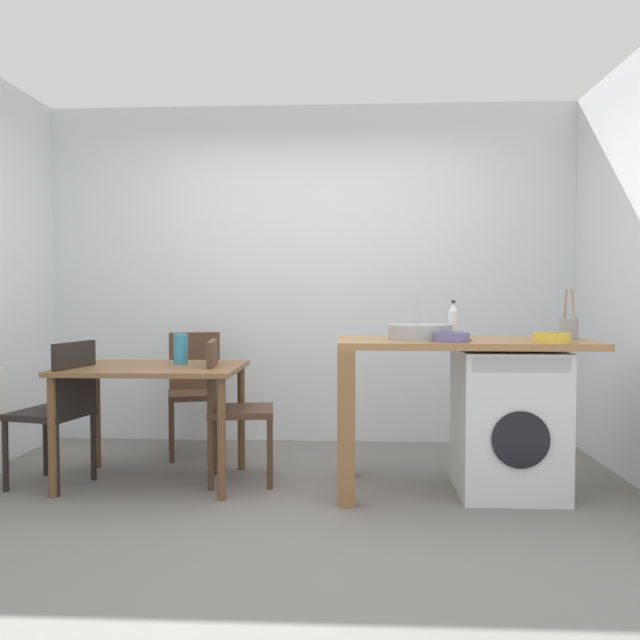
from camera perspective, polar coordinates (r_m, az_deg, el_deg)
The scene contains 16 objects.
ground_plane at distance 3.72m, azimuth -2.79°, elevation -16.39°, with size 5.46×5.46×0.00m, color slate.
wall_back at distance 5.27m, azimuth -0.92°, elevation 4.01°, with size 4.60×0.10×2.70m, color silver.
dining_table at distance 4.23m, azimuth -14.46°, elevation -5.23°, with size 1.10×0.76×0.74m.
chair_person_seat at distance 4.34m, azimuth -21.87°, elevation -6.95°, with size 0.48×0.48×0.90m.
chair_opposite at distance 4.17m, azimuth -7.96°, elevation -7.17°, with size 0.45×0.45×0.90m.
chair_spare_by_wall at distance 4.96m, azimuth -10.90°, elevation -5.68°, with size 0.50×0.50×0.90m.
kitchen_counter at distance 3.95m, azimuth 9.51°, elevation -3.99°, with size 1.50×0.68×0.92m.
washing_machine at distance 4.08m, azimuth 16.18°, elevation -8.56°, with size 0.60×0.61×0.86m.
sink_basin at distance 3.93m, azimuth 8.79°, elevation -1.04°, with size 0.38×0.38×0.09m, color #9EA0A5.
tap at distance 4.10m, azimuth 8.54°, elevation 0.43°, with size 0.02×0.02×0.28m, color #B2B2B7.
bottle_tall_green at distance 4.02m, azimuth 11.64°, elevation -0.11°, with size 0.06×0.06×0.23m.
mixing_bowl at distance 3.75m, azimuth 11.52°, elevation -1.43°, with size 0.20×0.20×0.06m.
utensil_crock at distance 4.16m, azimuth 21.03°, elevation -0.64°, with size 0.11×0.11×0.30m.
colander at distance 3.86m, azimuth 19.72°, elevation -1.42°, with size 0.20×0.20×0.06m.
vase at distance 4.26m, azimuth -12.15°, elevation -2.52°, with size 0.09×0.09×0.20m, color teal.
scissors at distance 3.86m, azimuth 12.07°, elevation -1.73°, with size 0.15×0.06×0.01m.
Camera 1 is at (0.35, -3.51, 1.19)m, focal length 36.39 mm.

